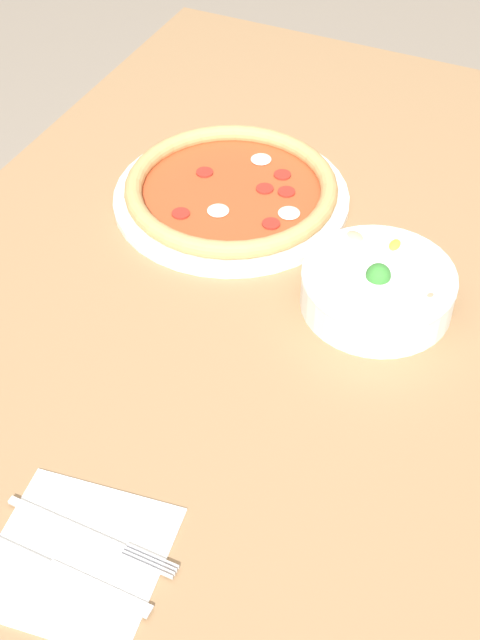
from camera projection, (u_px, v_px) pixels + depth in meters
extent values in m
plane|color=gray|center=(243.00, 572.00, 1.74)|extent=(8.00, 8.00, 0.00)
cube|color=#99724C|center=(245.00, 289.00, 1.21)|extent=(1.39, 0.90, 0.03)
cylinder|color=olive|center=(205.00, 196.00, 2.00)|extent=(0.06, 0.06, 0.74)
cylinder|color=white|center=(231.00, 198.00, 1.32)|extent=(0.35, 0.35, 0.01)
torus|color=tan|center=(231.00, 187.00, 1.31)|extent=(0.32, 0.32, 0.03)
cylinder|color=#B74723|center=(231.00, 193.00, 1.32)|extent=(0.28, 0.28, 0.01)
cylinder|color=maroon|center=(282.00, 175.00, 1.34)|extent=(0.03, 0.03, 0.00)
cylinder|color=maroon|center=(265.00, 189.00, 1.32)|extent=(0.03, 0.03, 0.00)
cylinder|color=maroon|center=(286.00, 192.00, 1.31)|extent=(0.03, 0.03, 0.00)
cylinder|color=maroon|center=(205.00, 172.00, 1.35)|extent=(0.03, 0.03, 0.00)
cylinder|color=maroon|center=(271.00, 224.00, 1.26)|extent=(0.03, 0.03, 0.00)
cylinder|color=maroon|center=(181.00, 213.00, 1.27)|extent=(0.03, 0.03, 0.00)
ellipsoid|color=silver|center=(261.00, 159.00, 1.37)|extent=(0.03, 0.03, 0.01)
ellipsoid|color=silver|center=(289.00, 213.00, 1.27)|extent=(0.03, 0.03, 0.01)
ellipsoid|color=silver|center=(218.00, 210.00, 1.28)|extent=(0.03, 0.03, 0.01)
cylinder|color=white|center=(377.00, 289.00, 1.15)|extent=(0.20, 0.20, 0.05)
torus|color=white|center=(379.00, 276.00, 1.13)|extent=(0.20, 0.20, 0.01)
ellipsoid|color=tan|center=(387.00, 260.00, 1.17)|extent=(0.04, 0.04, 0.02)
ellipsoid|color=#998466|center=(429.00, 299.00, 1.11)|extent=(0.04, 0.04, 0.02)
ellipsoid|color=tan|center=(401.00, 262.00, 1.16)|extent=(0.04, 0.03, 0.02)
ellipsoid|color=tan|center=(341.00, 309.00, 1.10)|extent=(0.03, 0.04, 0.02)
ellipsoid|color=tan|center=(355.00, 239.00, 1.19)|extent=(0.04, 0.04, 0.02)
ellipsoid|color=tan|center=(381.00, 246.00, 1.18)|extent=(0.04, 0.04, 0.02)
ellipsoid|color=tan|center=(338.00, 280.00, 1.14)|extent=(0.04, 0.04, 0.02)
sphere|color=#388433|center=(378.00, 276.00, 1.12)|extent=(0.03, 0.03, 0.03)
ellipsoid|color=yellow|center=(394.00, 248.00, 1.17)|extent=(0.04, 0.02, 0.02)
cube|color=white|center=(77.00, 557.00, 0.90)|extent=(0.19, 0.19, 0.00)
cube|color=silver|center=(66.00, 524.00, 0.92)|extent=(0.01, 0.14, 0.00)
cube|color=silver|center=(147.00, 566.00, 0.89)|extent=(0.00, 0.06, 0.00)
cube|color=silver|center=(149.00, 563.00, 0.89)|extent=(0.00, 0.06, 0.00)
cube|color=silver|center=(151.00, 559.00, 0.89)|extent=(0.00, 0.06, 0.00)
cube|color=silver|center=(153.00, 556.00, 0.90)|extent=(0.00, 0.06, 0.00)
cube|color=silver|center=(17.00, 551.00, 0.90)|extent=(0.01, 0.08, 0.01)
cube|color=silver|center=(98.00, 589.00, 0.87)|extent=(0.02, 0.12, 0.00)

